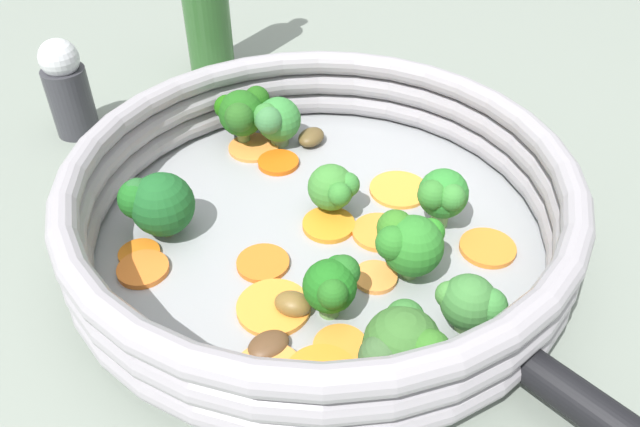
{
  "coord_description": "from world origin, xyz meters",
  "views": [
    {
      "loc": [
        -0.32,
        0.14,
        0.32
      ],
      "look_at": [
        0.0,
        0.0,
        0.03
      ],
      "focal_mm": 35.0,
      "sensor_mm": 36.0,
      "label": 1
    }
  ],
  "objects_px": {
    "broccoli_floret_4": "(403,346)",
    "salt_shaker": "(68,89)",
    "broccoli_floret_0": "(333,283)",
    "carrot_slice_13": "(322,377)",
    "broccoli_floret_1": "(333,188)",
    "carrot_slice_3": "(139,254)",
    "broccoli_floret_7": "(156,203)",
    "broccoli_floret_5": "(471,303)",
    "broccoli_floret_2": "(275,120)",
    "skillet": "(320,235)",
    "carrot_slice_11": "(274,307)",
    "mushroom_piece_2": "(311,137)",
    "mushroom_piece_0": "(293,304)",
    "carrot_slice_0": "(276,163)",
    "broccoli_floret_8": "(241,112)",
    "carrot_slice_7": "(254,147)",
    "carrot_slice_5": "(488,248)",
    "broccoli_floret_3": "(409,242)",
    "mushroom_piece_1": "(268,345)",
    "carrot_slice_12": "(380,232)",
    "carrot_slice_6": "(143,269)",
    "carrot_slice_1": "(340,348)",
    "carrot_slice_4": "(327,222)",
    "broccoli_floret_6": "(442,195)",
    "carrot_slice_9": "(399,189)",
    "carrot_slice_8": "(375,277)",
    "carrot_slice_10": "(268,373)"
  },
  "relations": [
    {
      "from": "carrot_slice_13",
      "to": "mushroom_piece_1",
      "type": "relative_size",
      "value": 1.65
    },
    {
      "from": "carrot_slice_1",
      "to": "mushroom_piece_0",
      "type": "xyz_separation_m",
      "value": [
        0.04,
        0.01,
        0.0
      ]
    },
    {
      "from": "carrot_slice_4",
      "to": "broccoli_floret_7",
      "type": "relative_size",
      "value": 0.75
    },
    {
      "from": "broccoli_floret_4",
      "to": "broccoli_floret_8",
      "type": "height_order",
      "value": "broccoli_floret_8"
    },
    {
      "from": "broccoli_floret_2",
      "to": "mushroom_piece_2",
      "type": "relative_size",
      "value": 1.61
    },
    {
      "from": "carrot_slice_1",
      "to": "salt_shaker",
      "type": "relative_size",
      "value": 0.36
    },
    {
      "from": "carrot_slice_7",
      "to": "carrot_slice_5",
      "type": "bearing_deg",
      "value": -148.94
    },
    {
      "from": "broccoli_floret_5",
      "to": "broccoli_floret_2",
      "type": "bearing_deg",
      "value": 9.12
    },
    {
      "from": "broccoli_floret_7",
      "to": "mushroom_piece_0",
      "type": "height_order",
      "value": "broccoli_floret_7"
    },
    {
      "from": "carrot_slice_11",
      "to": "mushroom_piece_1",
      "type": "height_order",
      "value": "mushroom_piece_1"
    },
    {
      "from": "carrot_slice_12",
      "to": "mushroom_piece_1",
      "type": "xyz_separation_m",
      "value": [
        -0.07,
        0.11,
        0.0
      ]
    },
    {
      "from": "broccoli_floret_4",
      "to": "salt_shaker",
      "type": "xyz_separation_m",
      "value": [
        0.36,
        0.14,
        0.01
      ]
    },
    {
      "from": "carrot_slice_3",
      "to": "broccoli_floret_7",
      "type": "height_order",
      "value": "broccoli_floret_7"
    },
    {
      "from": "broccoli_floret_2",
      "to": "broccoli_floret_8",
      "type": "distance_m",
      "value": 0.03
    },
    {
      "from": "broccoli_floret_4",
      "to": "carrot_slice_1",
      "type": "bearing_deg",
      "value": 40.51
    },
    {
      "from": "carrot_slice_3",
      "to": "broccoli_floret_2",
      "type": "height_order",
      "value": "broccoli_floret_2"
    },
    {
      "from": "mushroom_piece_2",
      "to": "mushroom_piece_0",
      "type": "bearing_deg",
      "value": 154.26
    },
    {
      "from": "broccoli_floret_4",
      "to": "broccoli_floret_6",
      "type": "xyz_separation_m",
      "value": [
        0.1,
        -0.09,
        0.0
      ]
    },
    {
      "from": "skillet",
      "to": "carrot_slice_11",
      "type": "relative_size",
      "value": 7.09
    },
    {
      "from": "carrot_slice_10",
      "to": "broccoli_floret_5",
      "type": "xyz_separation_m",
      "value": [
        -0.01,
        -0.12,
        0.02
      ]
    },
    {
      "from": "broccoli_floret_7",
      "to": "mushroom_piece_0",
      "type": "distance_m",
      "value": 0.13
    },
    {
      "from": "broccoli_floret_7",
      "to": "mushroom_piece_1",
      "type": "bearing_deg",
      "value": -164.52
    },
    {
      "from": "carrot_slice_1",
      "to": "broccoli_floret_0",
      "type": "relative_size",
      "value": 0.81
    },
    {
      "from": "broccoli_floret_3",
      "to": "carrot_slice_8",
      "type": "bearing_deg",
      "value": 80.76
    },
    {
      "from": "carrot_slice_0",
      "to": "broccoli_floret_8",
      "type": "distance_m",
      "value": 0.05
    },
    {
      "from": "broccoli_floret_1",
      "to": "broccoli_floret_4",
      "type": "distance_m",
      "value": 0.15
    },
    {
      "from": "broccoli_floret_8",
      "to": "mushroom_piece_1",
      "type": "distance_m",
      "value": 0.23
    },
    {
      "from": "broccoli_floret_1",
      "to": "broccoli_floret_0",
      "type": "bearing_deg",
      "value": 156.04
    },
    {
      "from": "carrot_slice_1",
      "to": "carrot_slice_13",
      "type": "xyz_separation_m",
      "value": [
        -0.01,
        0.02,
        0.0
      ]
    },
    {
      "from": "carrot_slice_3",
      "to": "broccoli_floret_7",
      "type": "distance_m",
      "value": 0.04
    },
    {
      "from": "carrot_slice_9",
      "to": "mushroom_piece_1",
      "type": "height_order",
      "value": "mushroom_piece_1"
    },
    {
      "from": "carrot_slice_13",
      "to": "broccoli_floret_5",
      "type": "height_order",
      "value": "broccoli_floret_5"
    },
    {
      "from": "salt_shaker",
      "to": "mushroom_piece_2",
      "type": "bearing_deg",
      "value": -122.66
    },
    {
      "from": "carrot_slice_5",
      "to": "carrot_slice_12",
      "type": "relative_size",
      "value": 0.99
    },
    {
      "from": "carrot_slice_0",
      "to": "salt_shaker",
      "type": "relative_size",
      "value": 0.38
    },
    {
      "from": "broccoli_floret_0",
      "to": "salt_shaker",
      "type": "xyz_separation_m",
      "value": [
        0.3,
        0.13,
        0.01
      ]
    },
    {
      "from": "carrot_slice_5",
      "to": "carrot_slice_9",
      "type": "distance_m",
      "value": 0.09
    },
    {
      "from": "carrot_slice_9",
      "to": "mushroom_piece_0",
      "type": "relative_size",
      "value": 1.93
    },
    {
      "from": "mushroom_piece_2",
      "to": "carrot_slice_4",
      "type": "bearing_deg",
      "value": 163.78
    },
    {
      "from": "carrot_slice_13",
      "to": "broccoli_floret_1",
      "type": "xyz_separation_m",
      "value": [
        0.14,
        -0.07,
        0.02
      ]
    },
    {
      "from": "carrot_slice_3",
      "to": "broccoli_floret_0",
      "type": "distance_m",
      "value": 0.15
    },
    {
      "from": "carrot_slice_3",
      "to": "broccoli_floret_3",
      "type": "relative_size",
      "value": 0.59
    },
    {
      "from": "carrot_slice_5",
      "to": "carrot_slice_6",
      "type": "distance_m",
      "value": 0.24
    },
    {
      "from": "carrot_slice_5",
      "to": "broccoli_floret_5",
      "type": "bearing_deg",
      "value": 135.15
    },
    {
      "from": "carrot_slice_3",
      "to": "carrot_slice_5",
      "type": "relative_size",
      "value": 0.73
    },
    {
      "from": "carrot_slice_9",
      "to": "broccoli_floret_2",
      "type": "relative_size",
      "value": 1.07
    },
    {
      "from": "carrot_slice_12",
      "to": "broccoli_floret_3",
      "type": "xyz_separation_m",
      "value": [
        -0.04,
        0.0,
        0.03
      ]
    },
    {
      "from": "skillet",
      "to": "mushroom_piece_1",
      "type": "relative_size",
      "value": 12.8
    },
    {
      "from": "broccoli_floret_3",
      "to": "broccoli_floret_6",
      "type": "relative_size",
      "value": 1.05
    },
    {
      "from": "broccoli_floret_0",
      "to": "carrot_slice_4",
      "type": "bearing_deg",
      "value": -20.94
    }
  ]
}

